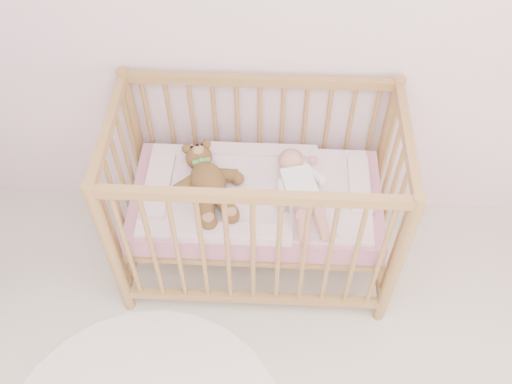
# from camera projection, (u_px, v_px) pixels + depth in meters

# --- Properties ---
(wall_back) EXTENTS (4.00, 0.02, 2.70)m
(wall_back) POSITION_uv_depth(u_px,v_px,m) (287.00, 2.00, 2.40)
(wall_back) COLOR silver
(wall_back) RESTS_ON floor
(crib) EXTENTS (1.36, 0.76, 1.00)m
(crib) POSITION_uv_depth(u_px,v_px,m) (256.00, 199.00, 2.82)
(crib) COLOR #A87C47
(crib) RESTS_ON floor
(mattress) EXTENTS (1.22, 0.62, 0.13)m
(mattress) POSITION_uv_depth(u_px,v_px,m) (256.00, 201.00, 2.83)
(mattress) COLOR #C87D9B
(mattress) RESTS_ON crib
(blanket) EXTENTS (1.10, 0.58, 0.06)m
(blanket) POSITION_uv_depth(u_px,v_px,m) (256.00, 192.00, 2.77)
(blanket) COLOR pink
(blanket) RESTS_ON mattress
(baby) EXTENTS (0.40, 0.62, 0.14)m
(baby) POSITION_uv_depth(u_px,v_px,m) (300.00, 187.00, 2.69)
(baby) COLOR white
(baby) RESTS_ON blanket
(teddy_bear) EXTENTS (0.53, 0.62, 0.14)m
(teddy_bear) POSITION_uv_depth(u_px,v_px,m) (208.00, 182.00, 2.70)
(teddy_bear) COLOR brown
(teddy_bear) RESTS_ON blanket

